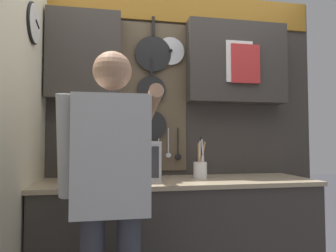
% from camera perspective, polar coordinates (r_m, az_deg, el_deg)
% --- Properties ---
extents(base_cabinet_counter, '(1.99, 0.60, 0.88)m').
position_cam_1_polar(base_cabinet_counter, '(2.32, 2.07, -21.11)').
color(base_cabinet_counter, '#38332D').
rests_on(base_cabinet_counter, ground_plane).
extents(back_wall_unit, '(2.56, 0.23, 2.42)m').
position_cam_1_polar(back_wall_unit, '(2.49, 1.13, 4.35)').
color(back_wall_unit, '#38332D').
rests_on(back_wall_unit, ground_plane).
extents(side_wall, '(0.07, 1.60, 2.42)m').
position_cam_1_polar(side_wall, '(1.83, -27.49, -0.79)').
color(side_wall, beige).
rests_on(side_wall, ground_plane).
extents(microwave, '(0.46, 0.40, 0.28)m').
position_cam_1_polar(microwave, '(2.22, -8.01, -6.51)').
color(microwave, silver).
rests_on(microwave, base_cabinet_counter).
extents(knife_block, '(0.11, 0.15, 0.28)m').
position_cam_1_polar(knife_block, '(2.23, -16.56, -7.49)').
color(knife_block, brown).
rests_on(knife_block, base_cabinet_counter).
extents(utensil_crock, '(0.10, 0.10, 0.32)m').
position_cam_1_polar(utensil_crock, '(2.32, 6.19, -7.82)').
color(utensil_crock, white).
rests_on(utensil_crock, base_cabinet_counter).
extents(person, '(0.54, 0.64, 1.63)m').
position_cam_1_polar(person, '(1.57, -10.74, -10.16)').
color(person, '#383842').
rests_on(person, ground_plane).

